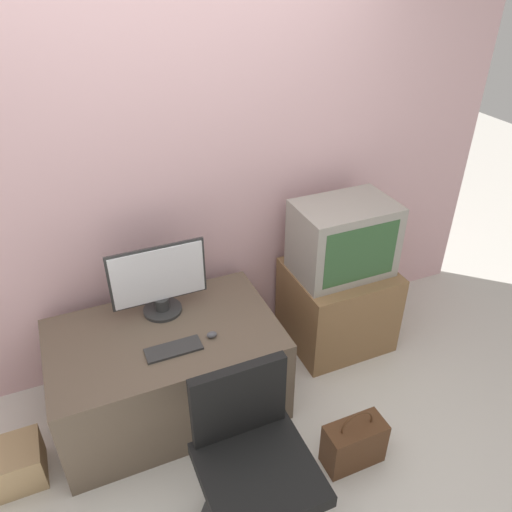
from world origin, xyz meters
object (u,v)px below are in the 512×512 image
at_px(handbag, 354,443).
at_px(mouse, 212,335).
at_px(main_monitor, 159,281).
at_px(keyboard, 174,349).
at_px(cardboard_box_lower, 11,466).
at_px(office_chair, 254,472).
at_px(crt_tv, 343,239).

bearing_deg(handbag, mouse, 131.94).
height_order(main_monitor, keyboard, main_monitor).
distance_m(keyboard, mouse, 0.22).
distance_m(cardboard_box_lower, handbag, 1.80).
relative_size(mouse, office_chair, 0.07).
bearing_deg(office_chair, mouse, 85.68).
bearing_deg(keyboard, mouse, 4.54).
relative_size(office_chair, handbag, 2.26).
bearing_deg(handbag, main_monitor, 128.20).
bearing_deg(crt_tv, office_chair, -136.28).
height_order(main_monitor, handbag, main_monitor).
xyz_separation_m(keyboard, office_chair, (0.17, -0.70, -0.22)).
xyz_separation_m(main_monitor, mouse, (0.19, -0.33, -0.20)).
bearing_deg(main_monitor, handbag, -51.80).
relative_size(cardboard_box_lower, handbag, 0.83).
relative_size(main_monitor, office_chair, 0.64).
xyz_separation_m(mouse, crt_tv, (0.98, 0.27, 0.23)).
bearing_deg(mouse, office_chair, -94.32).
height_order(keyboard, cardboard_box_lower, keyboard).
relative_size(keyboard, mouse, 5.10).
bearing_deg(cardboard_box_lower, office_chair, -32.56).
relative_size(crt_tv, office_chair, 0.71).
height_order(main_monitor, mouse, main_monitor).
bearing_deg(crt_tv, main_monitor, 177.20).
distance_m(keyboard, office_chair, 0.75).
bearing_deg(main_monitor, crt_tv, -2.80).
distance_m(office_chair, cardboard_box_lower, 1.31).
relative_size(keyboard, office_chair, 0.35).
bearing_deg(main_monitor, keyboard, -94.78).
height_order(mouse, crt_tv, crt_tv).
relative_size(keyboard, cardboard_box_lower, 0.94).
relative_size(main_monitor, crt_tv, 0.90).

